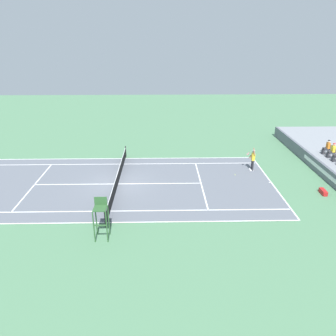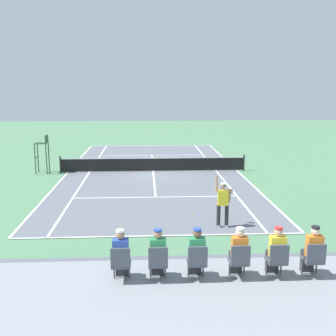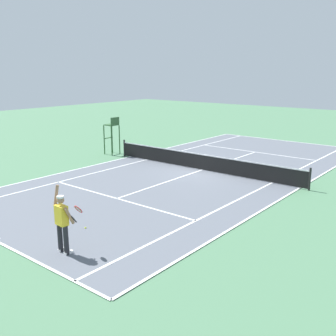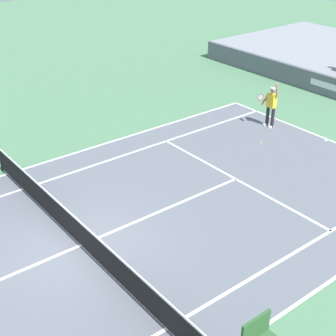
{
  "view_description": "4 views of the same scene",
  "coord_description": "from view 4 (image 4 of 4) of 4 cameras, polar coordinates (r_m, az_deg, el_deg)",
  "views": [
    {
      "loc": [
        22.23,
        3.37,
        10.6
      ],
      "look_at": [
        -0.76,
        3.86,
        1.0
      ],
      "focal_mm": 34.06,
      "sensor_mm": 36.0,
      "label": 1
    },
    {
      "loc": [
        0.45,
        26.67,
        5.51
      ],
      "look_at": [
        -0.76,
        3.86,
        1.0
      ],
      "focal_mm": 44.85,
      "sensor_mm": 36.0,
      "label": 2
    },
    {
      "loc": [
        -11.85,
        17.61,
        5.35
      ],
      "look_at": [
        -0.76,
        3.86,
        1.0
      ],
      "focal_mm": 42.48,
      "sensor_mm": 36.0,
      "label": 3
    },
    {
      "loc": [
        10.87,
        -5.25,
        8.97
      ],
      "look_at": [
        -0.76,
        3.86,
        1.0
      ],
      "focal_mm": 53.22,
      "sensor_mm": 36.0,
      "label": 4
    }
  ],
  "objects": [
    {
      "name": "ground_plane",
      "position": [
        15.04,
        -9.97,
        -8.78
      ],
      "size": [
        80.0,
        80.0,
        0.0
      ],
      "primitive_type": "plane",
      "color": "#4C7A56"
    },
    {
      "name": "court",
      "position": [
        15.03,
        -9.97,
        -8.75
      ],
      "size": [
        11.08,
        23.88,
        0.03
      ],
      "color": "slate",
      "rests_on": "ground"
    },
    {
      "name": "net",
      "position": [
        14.73,
        -10.14,
        -7.16
      ],
      "size": [
        11.98,
        0.1,
        1.07
      ],
      "color": "black",
      "rests_on": "ground"
    },
    {
      "name": "tennis_player",
      "position": [
        22.53,
        11.7,
        7.02
      ],
      "size": [
        0.78,
        0.62,
        2.08
      ],
      "color": "#232328",
      "rests_on": "ground"
    },
    {
      "name": "tennis_ball",
      "position": [
        21.16,
        10.56,
        2.87
      ],
      "size": [
        0.07,
        0.07,
        0.07
      ],
      "primitive_type": "sphere",
      "color": "#D1E533",
      "rests_on": "ground"
    }
  ]
}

